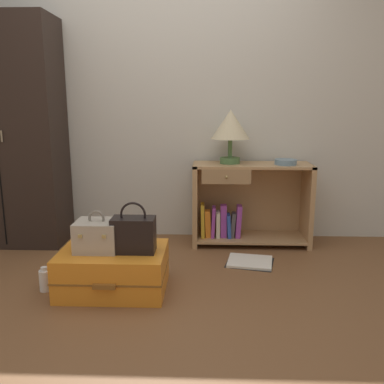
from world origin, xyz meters
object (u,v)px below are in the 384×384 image
Objects in this scene: bottle at (45,280)px; table_lamp at (230,126)px; wardrobe at (9,134)px; bookshelf at (246,204)px; bowl at (286,162)px; suitcase_large at (114,270)px; open_book_on_floor at (250,262)px; train_case at (97,235)px; handbag at (134,234)px.

table_lamp is at bearing 39.22° from bottle.
wardrobe is 1.90× the size of bookshelf.
wardrobe is 10.37× the size of bowl.
suitcase_large is 4.20× the size of bottle.
wardrobe is 1.64m from suitcase_large.
open_book_on_floor is at bearing -73.65° from table_lamp.
open_book_on_floor is (-0.32, -0.43, -0.72)m from bowl.
bookshelf reaches higher than suitcase_large.
wardrobe is 1.47m from train_case.
train_case is at bearing -132.19° from table_lamp.
table_lamp reaches higher than open_book_on_floor.
handbag is (-1.12, -0.95, -0.33)m from bowl.
bookshelf is 0.50m from bowl.
handbag is at bearing -4.83° from train_case.
bottle is at bearing -57.45° from wardrobe.
bowl reaches higher than bottle.
bowl reaches higher than open_book_on_floor.
bowl is 1.12× the size of bottle.
handbag reaches higher than suitcase_large.
bowl reaches higher than bookshelf.
table_lamp is 1.38× the size of handbag.
suitcase_large is at bearing -152.22° from open_book_on_floor.
bowl is 2.07m from bottle.
wardrobe is at bearing 141.63° from handbag.
train_case is (-0.90, -0.99, -0.64)m from table_lamp.
bowl reaches higher than suitcase_large.
bowl is 0.68× the size of train_case.
wardrobe is at bearing 167.76° from open_book_on_floor.
handbag is at bearing -128.52° from bookshelf.
handbag is 1.99× the size of bottle.
handbag is at bearing 1.00° from bottle.
train_case is at bearing -154.20° from open_book_on_floor.
bottle is (-0.35, -0.03, -0.30)m from train_case.
suitcase_large is at bearing -133.94° from bookshelf.
open_book_on_floor is at bearing 33.16° from handbag.
table_lamp is at bearing 56.94° from handbag.
bowl is (0.32, -0.05, 0.38)m from bookshelf.
suitcase_large is (-0.80, -0.98, -0.88)m from table_lamp.
handbag reaches higher than open_book_on_floor.
wardrobe is 11.62× the size of bottle.
bottle is at bearing -175.45° from suitcase_large.
train_case is (-1.04, -0.99, 0.03)m from bookshelf.
suitcase_large is 2.11× the size of handbag.
bowl is 1.67m from suitcase_large.
bookshelf is 1.38m from suitcase_large.
bookshelf is 3.72× the size of train_case.
train_case is 0.24m from handbag.
train_case is at bearing -176.95° from suitcase_large.
table_lamp is at bearing 50.85° from suitcase_large.
bottle is (0.62, -0.97, -0.88)m from wardrobe.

